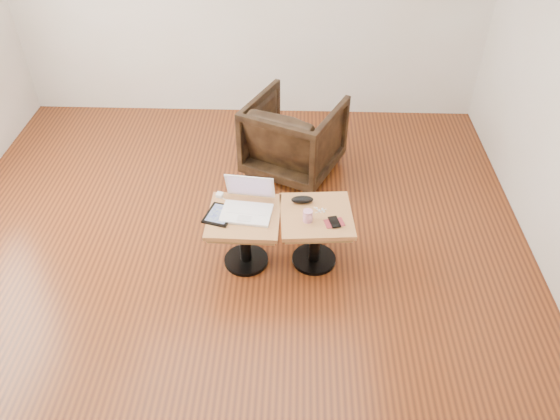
{
  "coord_description": "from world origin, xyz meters",
  "views": [
    {
      "loc": [
        0.47,
        -2.82,
        2.82
      ],
      "look_at": [
        0.37,
        0.01,
        0.49
      ],
      "focal_mm": 35.0,
      "sensor_mm": 36.0,
      "label": 1
    }
  ],
  "objects_px": {
    "side_table_right": "(316,226)",
    "armchair": "(294,137)",
    "side_table_left": "(244,227)",
    "striped_cup": "(308,216)",
    "laptop": "(248,204)"
  },
  "relations": [
    {
      "from": "side_table_right",
      "to": "armchair",
      "type": "relative_size",
      "value": 0.71
    },
    {
      "from": "laptop",
      "to": "side_table_left",
      "type": "bearing_deg",
      "value": -105.92
    },
    {
      "from": "side_table_right",
      "to": "laptop",
      "type": "relative_size",
      "value": 1.41
    },
    {
      "from": "armchair",
      "to": "side_table_right",
      "type": "bearing_deg",
      "value": 123.23
    },
    {
      "from": "side_table_right",
      "to": "armchair",
      "type": "distance_m",
      "value": 1.17
    },
    {
      "from": "armchair",
      "to": "laptop",
      "type": "bearing_deg",
      "value": 99.98
    },
    {
      "from": "striped_cup",
      "to": "laptop",
      "type": "bearing_deg",
      "value": 166.07
    },
    {
      "from": "side_table_left",
      "to": "side_table_right",
      "type": "relative_size",
      "value": 0.95
    },
    {
      "from": "side_table_left",
      "to": "striped_cup",
      "type": "distance_m",
      "value": 0.46
    },
    {
      "from": "side_table_left",
      "to": "armchair",
      "type": "height_order",
      "value": "armchair"
    },
    {
      "from": "laptop",
      "to": "armchair",
      "type": "xyz_separation_m",
      "value": [
        0.3,
        1.13,
        -0.15
      ]
    },
    {
      "from": "side_table_right",
      "to": "laptop",
      "type": "xyz_separation_m",
      "value": [
        -0.47,
        0.03,
        0.16
      ]
    },
    {
      "from": "side_table_right",
      "to": "armchair",
      "type": "bearing_deg",
      "value": 94.03
    },
    {
      "from": "side_table_left",
      "to": "striped_cup",
      "type": "height_order",
      "value": "striped_cup"
    },
    {
      "from": "striped_cup",
      "to": "side_table_left",
      "type": "bearing_deg",
      "value": 174.02
    }
  ]
}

